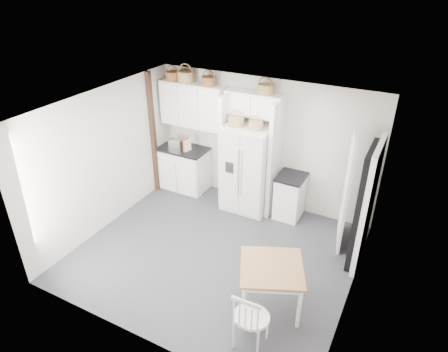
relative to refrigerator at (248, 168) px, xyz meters
The scene contains 28 objects.
floor 1.85m from the refrigerator, 84.70° to the right, with size 4.50×4.50×0.00m, color #2F2E37.
ceiling 2.36m from the refrigerator, 84.70° to the right, with size 4.50×4.50×0.00m, color white.
wall_back 0.59m from the refrigerator, 68.68° to the left, with size 4.50×4.50×0.00m, color beige.
wall_left 2.68m from the refrigerator, 142.43° to the right, with size 4.00×4.00×0.00m, color beige.
wall_right 2.92m from the refrigerator, 33.95° to the right, with size 4.00×4.00×0.00m, color beige.
refrigerator is the anchor object (origin of this frame).
base_cab_left 1.61m from the refrigerator, behind, with size 0.99×0.62×0.92m, color silver.
base_cab_right 0.98m from the refrigerator, ahead, with size 0.48×0.58×0.85m, color silver.
dining_table 2.73m from the refrigerator, 58.14° to the right, with size 0.87×0.87×0.72m, color olive.
windsor_chair 3.37m from the refrigerator, 64.41° to the right, with size 0.48×0.43×0.98m, color silver.
counter_left 1.55m from the refrigerator, behind, with size 1.03×0.67×0.04m, color black.
counter_right 0.87m from the refrigerator, ahead, with size 0.52×0.62×0.04m, color black.
toaster 1.76m from the refrigerator, behind, with size 0.25×0.15×0.17m, color silver.
cookbook_red 1.45m from the refrigerator, behind, with size 0.04×0.18×0.27m, color #B83E1F.
cookbook_cream 1.40m from the refrigerator, behind, with size 0.04×0.17×0.25m, color beige.
basket_upper_a 2.39m from the refrigerator, behind, with size 0.29×0.29×0.16m, color brown.
basket_upper_b 2.18m from the refrigerator, behind, with size 0.35×0.35×0.20m, color brown.
basket_upper_c 1.84m from the refrigerator, 167.62° to the left, with size 0.29×0.29×0.17m, color brown.
basket_bridge_b 1.58m from the refrigerator, 47.99° to the left, with size 0.30×0.30×0.17m, color brown.
basket_fridge_a 1.00m from the refrigerator, 156.33° to the right, with size 0.31×0.31×0.16m, color brown.
basket_fridge_b 0.98m from the refrigerator, 30.94° to the right, with size 0.27×0.27×0.14m, color brown.
upper_cabinet 1.70m from the refrigerator, behind, with size 1.40×0.34×0.90m, color silver.
bridge_cabinet 1.26m from the refrigerator, 90.00° to the left, with size 1.12×0.34×0.45m, color silver.
fridge_panel_left 0.58m from the refrigerator, behind, with size 0.08×0.60×2.30m, color silver.
fridge_panel_right 0.58m from the refrigerator, ahead, with size 0.08×0.60×2.30m, color silver.
trim_post 2.11m from the refrigerator, behind, with size 0.09×0.09×2.60m, color black.
doorway_void 2.39m from the refrigerator, 14.92° to the right, with size 0.18×0.85×2.05m, color black.
door_slab 1.98m from the refrigerator, ahead, with size 0.80×0.04×2.05m, color white.
Camera 1 is at (2.66, -4.75, 4.48)m, focal length 32.00 mm.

